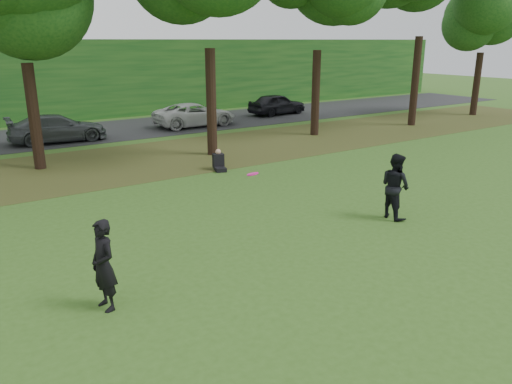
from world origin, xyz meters
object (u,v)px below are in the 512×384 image
(frisbee, at_px, (253,174))
(player_left, at_px, (104,265))
(player_right, at_px, (395,186))
(seated_person, at_px, (219,162))

(frisbee, bearing_deg, player_left, -172.96)
(player_left, height_order, player_right, player_right)
(seated_person, bearing_deg, player_right, -63.98)
(seated_person, bearing_deg, frisbee, -98.85)
(player_right, relative_size, frisbee, 5.05)
(player_left, height_order, seated_person, player_left)
(player_right, relative_size, seated_person, 2.28)
(player_right, xyz_separation_m, seated_person, (-1.43, 7.65, -0.64))
(frisbee, distance_m, seated_person, 8.55)
(player_left, bearing_deg, player_right, 83.36)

